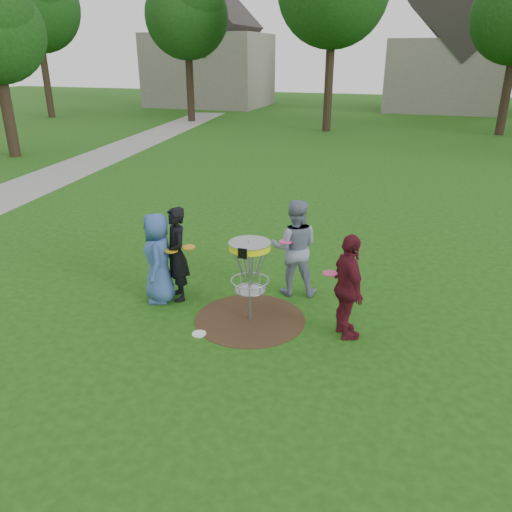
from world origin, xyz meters
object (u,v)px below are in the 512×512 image
(player_grey, at_px, (295,248))
(disc_golf_basket, at_px, (250,262))
(player_maroon, at_px, (348,287))
(player_black, at_px, (176,254))
(player_blue, at_px, (158,258))

(player_grey, xyz_separation_m, disc_golf_basket, (-0.41, -1.19, 0.15))
(disc_golf_basket, bearing_deg, player_maroon, -0.38)
(player_black, relative_size, disc_golf_basket, 1.20)
(player_blue, distance_m, player_grey, 2.36)
(player_grey, xyz_separation_m, player_maroon, (1.13, -1.20, -0.05))
(player_maroon, bearing_deg, player_black, 53.96)
(player_blue, height_order, disc_golf_basket, player_blue)
(player_black, height_order, player_grey, player_grey)
(player_blue, xyz_separation_m, player_maroon, (3.26, -0.18, 0.03))
(player_maroon, relative_size, disc_golf_basket, 1.19)
(player_blue, relative_size, player_black, 0.95)
(player_grey, height_order, disc_golf_basket, player_grey)
(player_black, bearing_deg, player_grey, 73.54)
(disc_golf_basket, bearing_deg, player_grey, 70.86)
(player_blue, xyz_separation_m, player_grey, (2.13, 1.02, 0.08))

